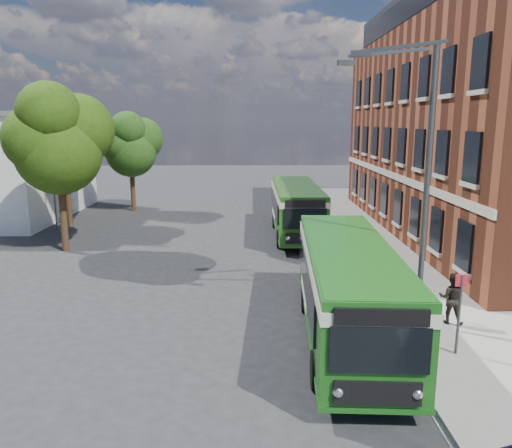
{
  "coord_description": "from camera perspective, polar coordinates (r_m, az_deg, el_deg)",
  "views": [
    {
      "loc": [
        -0.26,
        -17.51,
        6.72
      ],
      "look_at": [
        -0.12,
        4.38,
        2.2
      ],
      "focal_mm": 35.0,
      "sensor_mm": 36.0,
      "label": 1
    }
  ],
  "objects": [
    {
      "name": "ground",
      "position": [
        18.76,
        0.45,
        -9.33
      ],
      "size": [
        120.0,
        120.0,
        0.0
      ],
      "primitive_type": "plane",
      "color": "#252527",
      "rests_on": "ground"
    },
    {
      "name": "pavement",
      "position": [
        27.34,
        15.06,
        -2.81
      ],
      "size": [
        6.0,
        48.0,
        0.15
      ],
      "primitive_type": "cube",
      "color": "gray",
      "rests_on": "ground"
    },
    {
      "name": "kerb_line",
      "position": [
        26.71,
        8.72,
        -3.03
      ],
      "size": [
        0.12,
        48.0,
        0.01
      ],
      "primitive_type": "cube",
      "color": "beige",
      "rests_on": "ground"
    },
    {
      "name": "brick_office",
      "position": [
        32.77,
        25.92,
        10.96
      ],
      "size": [
        12.1,
        26.0,
        14.2
      ],
      "color": "brown",
      "rests_on": "ground"
    },
    {
      "name": "white_building",
      "position": [
        39.81,
        -26.99,
        6.0
      ],
      "size": [
        9.4,
        13.4,
        7.3
      ],
      "color": "silver",
      "rests_on": "ground"
    },
    {
      "name": "flagpole",
      "position": [
        32.9,
        -22.33,
        7.7
      ],
      "size": [
        0.95,
        0.1,
        9.0
      ],
      "color": "#3D3F42",
      "rests_on": "ground"
    },
    {
      "name": "street_lamp",
      "position": [
        16.44,
        17.75,
        4.37
      ],
      "size": [
        2.96,
        2.38,
        9.0
      ],
      "color": "#3D3F42",
      "rests_on": "ground"
    },
    {
      "name": "bus_stop_sign",
      "position": [
        15.45,
        22.23,
        -8.97
      ],
      "size": [
        0.35,
        0.08,
        2.52
      ],
      "color": "#3D3F42",
      "rests_on": "ground"
    },
    {
      "name": "bus_front",
      "position": [
        15.81,
        10.46,
        -6.56
      ],
      "size": [
        3.07,
        10.15,
        3.02
      ],
      "color": "#1A5A18",
      "rests_on": "ground"
    },
    {
      "name": "bus_rear",
      "position": [
        29.8,
        4.62,
        2.19
      ],
      "size": [
        2.67,
        10.07,
        3.02
      ],
      "color": "#255B18",
      "rests_on": "ground"
    },
    {
      "name": "pedestrian_a",
      "position": [
        17.67,
        15.75,
        -7.58
      ],
      "size": [
        0.74,
        0.6,
        1.76
      ],
      "primitive_type": "imported",
      "rotation": [
        0.0,
        0.0,
        3.46
      ],
      "color": "black",
      "rests_on": "pavement"
    },
    {
      "name": "pedestrian_b",
      "position": [
        17.79,
        21.46,
        -7.89
      ],
      "size": [
        1.04,
        0.95,
        1.73
      ],
      "primitive_type": "imported",
      "rotation": [
        0.0,
        0.0,
        2.71
      ],
      "color": "black",
      "rests_on": "pavement"
    },
    {
      "name": "tree_left",
      "position": [
        27.37,
        -21.67,
        9.06
      ],
      "size": [
        5.12,
        4.86,
        8.64
      ],
      "color": "#332312",
      "rests_on": "ground"
    },
    {
      "name": "tree_mid",
      "position": [
        34.32,
        -21.04,
        9.17
      ],
      "size": [
        4.96,
        4.71,
        8.37
      ],
      "color": "#332312",
      "rests_on": "ground"
    },
    {
      "name": "tree_right",
      "position": [
        38.59,
        -14.07,
        8.85
      ],
      "size": [
        4.41,
        4.19,
        7.45
      ],
      "color": "#332312",
      "rests_on": "ground"
    }
  ]
}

